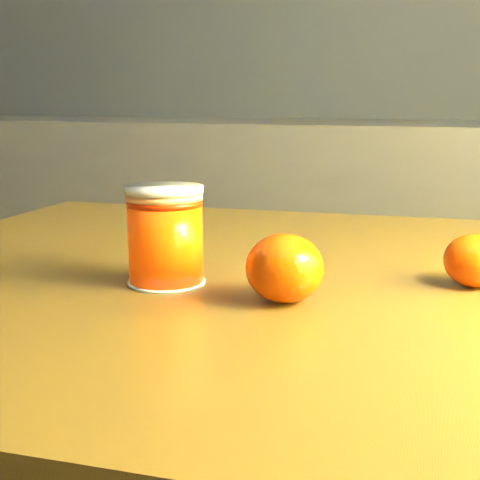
% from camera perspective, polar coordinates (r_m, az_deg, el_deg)
% --- Properties ---
extents(kitchen_counter, '(3.15, 0.60, 0.90)m').
position_cam_1_polar(kitchen_counter, '(2.25, -4.18, -1.33)').
color(kitchen_counter, '#4F4E53').
rests_on(kitchen_counter, ground).
extents(table, '(1.13, 0.85, 0.80)m').
position_cam_1_polar(table, '(0.68, 9.94, -11.56)').
color(table, brown).
rests_on(table, ground).
extents(juice_glass, '(0.07, 0.07, 0.09)m').
position_cam_1_polar(juice_glass, '(0.62, -6.38, 0.35)').
color(juice_glass, '#FF4305').
rests_on(juice_glass, table).
extents(orange_front, '(0.08, 0.08, 0.06)m').
position_cam_1_polar(orange_front, '(0.56, 3.84, -2.40)').
color(orange_front, '#DF4704').
rests_on(orange_front, table).
extents(orange_back, '(0.06, 0.06, 0.05)m').
position_cam_1_polar(orange_back, '(0.65, 19.40, -1.66)').
color(orange_back, '#DF4704').
rests_on(orange_back, table).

